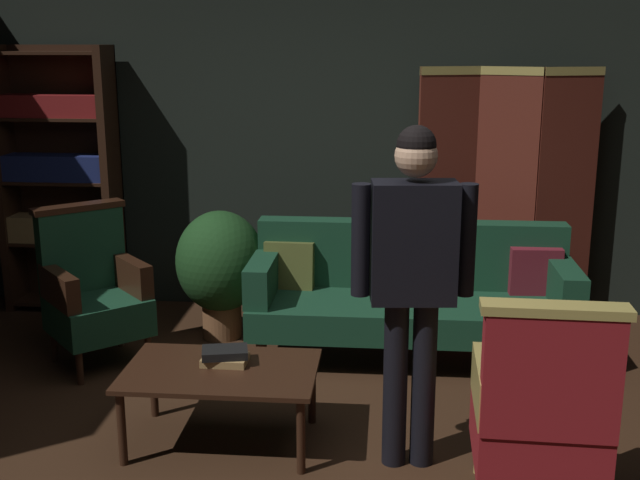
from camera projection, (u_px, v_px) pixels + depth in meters
ground_plane at (306, 457)px, 4.05m from camera, size 10.00×10.00×0.00m
back_wall at (339, 131)px, 6.08m from camera, size 7.20×0.10×2.80m
folding_screen at (505, 193)px, 5.83m from camera, size 1.31×0.22×1.90m
bookshelf at (60, 177)px, 6.11m from camera, size 0.90×0.32×2.05m
velvet_couch at (410, 290)px, 5.30m from camera, size 2.12×0.78×0.88m
coffee_table at (221, 377)px, 4.12m from camera, size 1.00×0.64×0.42m
armchair_gilt_accent at (541, 411)px, 3.48m from camera, size 0.60×0.59×1.04m
armchair_wing_left at (93, 291)px, 5.16m from camera, size 0.82×0.82×1.04m
standing_figure at (413, 268)px, 3.76m from camera, size 0.59×0.25×1.70m
potted_plant at (220, 265)px, 5.60m from camera, size 0.63×0.63×0.92m
book_tan_leather at (225, 360)px, 4.17m from camera, size 0.24×0.17×0.04m
book_black_cloth at (225, 352)px, 4.16m from camera, size 0.27×0.20×0.04m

